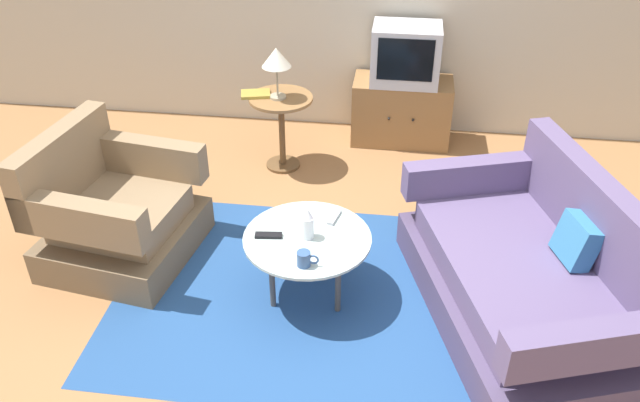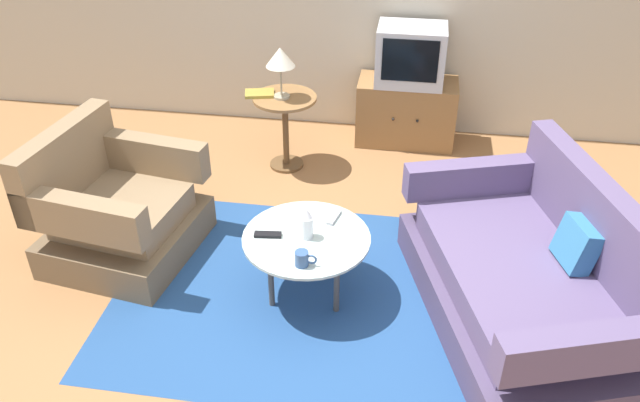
% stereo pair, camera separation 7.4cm
% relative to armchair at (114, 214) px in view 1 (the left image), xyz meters
% --- Properties ---
extents(ground_plane, '(16.00, 16.00, 0.00)m').
position_rel_armchair_xyz_m(ground_plane, '(1.41, -0.33, -0.31)').
color(ground_plane, olive).
extents(area_rug, '(2.43, 1.88, 0.00)m').
position_rel_armchair_xyz_m(area_rug, '(1.35, -0.26, -0.31)').
color(area_rug, navy).
rests_on(area_rug, ground).
extents(armchair, '(1.01, 1.07, 0.89)m').
position_rel_armchair_xyz_m(armchair, '(0.00, 0.00, 0.00)').
color(armchair, brown).
rests_on(armchair, ground).
extents(couch, '(1.46, 1.92, 0.89)m').
position_rel_armchair_xyz_m(couch, '(2.68, -0.27, -0.02)').
color(couch, '#4B3E5C').
rests_on(couch, ground).
extents(coffee_table, '(0.78, 0.78, 0.45)m').
position_rel_armchair_xyz_m(coffee_table, '(1.35, -0.26, 0.10)').
color(coffee_table, '#B2C6C1').
rests_on(coffee_table, ground).
extents(side_table, '(0.51, 0.51, 0.63)m').
position_rel_armchair_xyz_m(side_table, '(0.91, 1.30, 0.14)').
color(side_table, olive).
rests_on(side_table, ground).
extents(tv_stand, '(0.85, 0.45, 0.57)m').
position_rel_armchair_xyz_m(tv_stand, '(1.87, 1.90, -0.03)').
color(tv_stand, olive).
rests_on(tv_stand, ground).
extents(television, '(0.57, 0.42, 0.49)m').
position_rel_armchair_xyz_m(television, '(1.87, 1.89, 0.50)').
color(television, '#B7B7BC').
rests_on(television, tv_stand).
extents(table_lamp, '(0.23, 0.23, 0.41)m').
position_rel_armchair_xyz_m(table_lamp, '(0.89, 1.29, 0.64)').
color(table_lamp, '#9E937A').
rests_on(table_lamp, side_table).
extents(vase, '(0.08, 0.08, 0.21)m').
position_rel_armchair_xyz_m(vase, '(1.35, -0.26, 0.24)').
color(vase, white).
rests_on(vase, coffee_table).
extents(mug, '(0.13, 0.08, 0.09)m').
position_rel_armchair_xyz_m(mug, '(1.38, -0.53, 0.19)').
color(mug, '#335184').
rests_on(mug, coffee_table).
extents(tv_remote_dark, '(0.17, 0.07, 0.02)m').
position_rel_armchair_xyz_m(tv_remote_dark, '(1.12, -0.29, 0.15)').
color(tv_remote_dark, black).
rests_on(tv_remote_dark, coffee_table).
extents(tv_remote_silver, '(0.08, 0.17, 0.02)m').
position_rel_armchair_xyz_m(tv_remote_silver, '(1.49, -0.05, 0.15)').
color(tv_remote_silver, '#B2B2B7').
rests_on(tv_remote_silver, coffee_table).
extents(book, '(0.26, 0.21, 0.02)m').
position_rel_armchair_xyz_m(book, '(0.70, 1.31, 0.33)').
color(book, olive).
rests_on(book, side_table).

